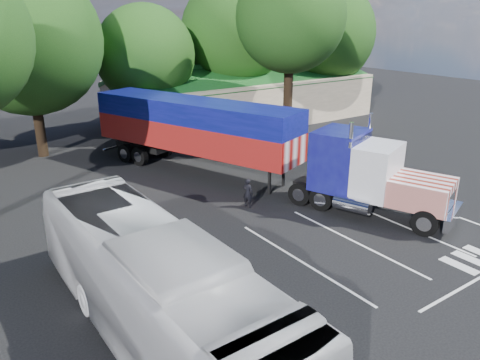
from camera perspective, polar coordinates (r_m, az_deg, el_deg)
ground at (r=24.25m, az=-2.12°, el=-4.12°), size 120.00×120.00×0.00m
event_hall at (r=45.27m, az=0.20°, el=10.08°), size 24.20×14.12×5.55m
tree_row_c at (r=35.60m, az=-24.55°, el=15.20°), size 10.00×10.00×13.05m
tree_row_d at (r=39.67m, az=-11.49°, el=14.70°), size 8.00×8.00×10.60m
tree_row_e at (r=44.40m, az=-0.75°, el=17.52°), size 9.60×9.60×12.90m
tree_row_f at (r=49.85m, az=10.07°, el=17.14°), size 10.40×10.40×13.00m
tree_near_right at (r=35.90m, az=6.19°, el=19.08°), size 8.00×8.00×13.50m
semi_truck at (r=28.23m, az=-0.81°, el=5.31°), size 10.79×22.89×4.90m
woman at (r=24.77m, az=0.96°, el=-1.58°), size 0.58×0.69×1.60m
bicycle at (r=32.94m, az=-2.50°, el=3.17°), size 0.80×1.68×0.85m
tour_bus at (r=14.91m, az=-10.22°, el=-12.77°), size 3.39×13.46×3.73m
silver_sedan at (r=38.16m, az=-2.54°, el=5.93°), size 4.48×2.17×1.42m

